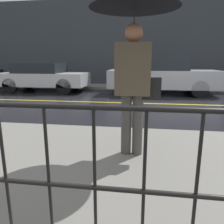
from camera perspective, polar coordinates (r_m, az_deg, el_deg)
The scene contains 7 objects.
ground_plane at distance 7.90m, azimuth 19.19°, elevation 1.84°, with size 80.00×80.00×0.00m, color black.
sidewalk_far at distance 12.02m, azimuth 15.53°, elevation 6.13°, with size 28.00×1.68×0.14m.
lane_marking at distance 7.90m, azimuth 19.19°, elevation 1.87°, with size 25.20×0.12×0.01m.
building_storefront at distance 12.96m, azimuth 15.64°, elevation 16.93°, with size 28.00×0.30×4.80m.
pedestrian at distance 3.02m, azimuth 5.87°, elevation 22.00°, with size 1.15×1.15×2.23m.
car_white at distance 11.16m, azimuth -17.54°, elevation 8.80°, with size 4.16×1.82×1.36m.
car_silver at distance 10.10m, azimuth 12.69°, elevation 9.20°, with size 4.70×1.93×1.56m.
Camera 1 is at (-1.52, -7.61, 1.46)m, focal length 35.00 mm.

